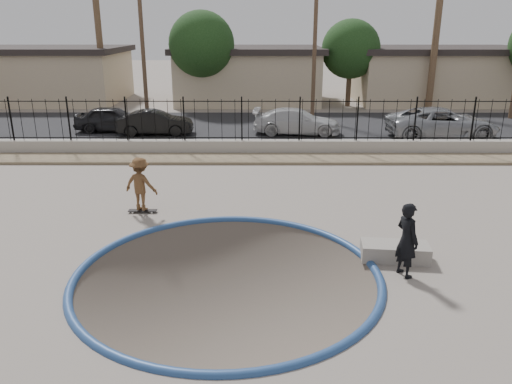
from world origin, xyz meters
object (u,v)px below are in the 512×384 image
object	(u,v)px
car_b	(155,123)
car_d	(442,123)
skater	(141,187)
car_a	(113,119)
skateboard	(143,211)
car_c	(297,121)
videographer	(407,240)
concrete_ledge	(395,252)

from	to	relation	value
car_b	car_d	xyz separation A→B (m)	(14.39, -0.75, 0.13)
skater	car_a	world-z (taller)	skater
skateboard	car_c	world-z (taller)	car_c
skater	skateboard	size ratio (longest dim) A/B	1.88
videographer	car_b	size ratio (longest dim) A/B	0.46
concrete_ledge	car_c	world-z (taller)	car_c
skater	car_c	xyz separation A→B (m)	(5.51, 11.39, -0.12)
concrete_ledge	car_d	size ratio (longest dim) A/B	0.30
concrete_ledge	car_a	xyz separation A→B (m)	(-10.96, 15.16, 0.50)
skater	car_a	xyz separation A→B (m)	(-4.16, 12.00, -0.11)
skateboard	concrete_ledge	xyz separation A→B (m)	(6.80, -3.16, 0.14)
car_a	car_b	distance (m)	2.55
skateboard	car_b	xyz separation A→B (m)	(-1.75, 11.15, 0.60)
videographer	car_c	distance (m)	15.41
car_b	car_c	world-z (taller)	car_c
skater	car_b	world-z (taller)	skater
car_a	videographer	bearing A→B (deg)	-146.11
car_b	concrete_ledge	bearing A→B (deg)	-152.12
skater	skateboard	bearing A→B (deg)	-161.60
car_d	skater	bearing A→B (deg)	127.12
skater	car_a	size ratio (longest dim) A/B	0.41
skater	concrete_ledge	world-z (taller)	skater
skater	car_d	xyz separation A→B (m)	(12.64, 10.40, -0.02)
concrete_ledge	car_a	distance (m)	18.71
car_a	car_b	bearing A→B (deg)	-109.98
videographer	car_d	distance (m)	15.50
skateboard	concrete_ledge	bearing A→B (deg)	-24.26
videographer	car_c	xyz separation A→B (m)	(-1.29, 15.35, -0.18)
videographer	car_a	xyz separation A→B (m)	(-10.96, 15.96, -0.17)
skateboard	car_a	bearing A→B (deg)	109.75
skateboard	car_a	size ratio (longest dim) A/B	0.22
videographer	car_b	xyz separation A→B (m)	(-8.55, 15.11, -0.20)
skateboard	car_a	distance (m)	12.72
car_b	videographer	bearing A→B (deg)	-153.48
car_b	car_c	bearing A→B (deg)	-91.13
car_b	car_c	size ratio (longest dim) A/B	0.85
skater	concrete_ledge	distance (m)	7.52
skater	concrete_ledge	xyz separation A→B (m)	(6.80, -3.16, -0.61)
videographer	car_a	bearing A→B (deg)	9.31
skater	videographer	size ratio (longest dim) A/B	0.93
skateboard	videographer	distance (m)	7.91
car_c	car_d	world-z (taller)	car_d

